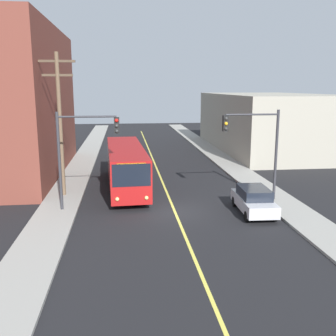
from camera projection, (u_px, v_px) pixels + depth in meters
ground_plane at (175, 211)px, 24.31m from camera, size 120.00×120.00×0.00m
sidewalk_left at (75, 177)px, 33.21m from camera, size 2.50×90.00×0.15m
sidewalk_right at (240, 173)px, 34.82m from camera, size 2.50×90.00×0.15m
lane_stripe_center at (155, 164)px, 38.90m from camera, size 0.16×60.00×0.01m
building_left_brick at (0, 102)px, 33.41m from camera, size 10.00×19.51×12.57m
building_right_warehouse at (268, 122)px, 47.65m from camera, size 12.00×23.73×6.76m
city_bus at (126, 165)px, 29.46m from camera, size 3.14×12.25×3.20m
parked_car_silver at (254, 200)px, 23.72m from camera, size 1.97×4.47×1.62m
utility_pole_near at (60, 118)px, 26.39m from camera, size 2.40×0.28×9.70m
traffic_signal_left_corner at (84, 142)px, 23.53m from camera, size 3.75×0.48×6.00m
traffic_signal_right_corner at (254, 138)px, 25.39m from camera, size 3.75×0.48×6.00m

